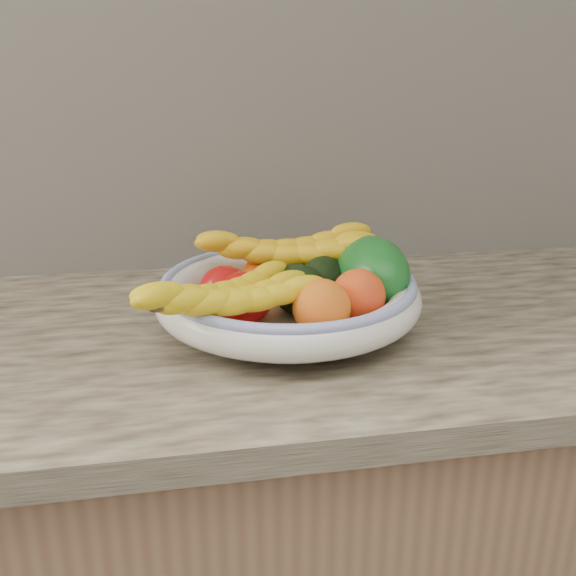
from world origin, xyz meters
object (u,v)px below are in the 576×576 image
at_px(fruit_bowl, 288,295).
at_px(green_mango, 372,273).
at_px(banana_bunch_back, 287,255).
at_px(banana_bunch_front, 227,301).

xyz_separation_m(fruit_bowl, green_mango, (0.13, 0.00, 0.03)).
xyz_separation_m(fruit_bowl, banana_bunch_back, (0.01, 0.08, 0.04)).
bearing_deg(green_mango, banana_bunch_front, -165.11).
bearing_deg(fruit_bowl, banana_bunch_front, -135.19).
bearing_deg(green_mango, banana_bunch_back, 138.38).
height_order(banana_bunch_back, banana_bunch_front, banana_bunch_back).
height_order(green_mango, banana_bunch_back, green_mango).
bearing_deg(banana_bunch_back, fruit_bowl, -93.15).
relative_size(fruit_bowl, banana_bunch_front, 1.43).
distance_m(green_mango, banana_bunch_front, 0.25).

